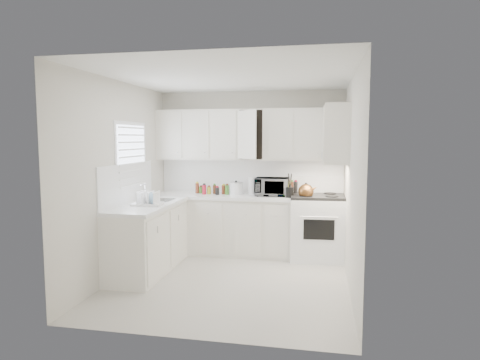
% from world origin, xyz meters
% --- Properties ---
extents(floor, '(3.20, 3.20, 0.00)m').
position_xyz_m(floor, '(0.00, 0.00, 0.00)').
color(floor, beige).
rests_on(floor, ground).
extents(ceiling, '(3.20, 3.20, 0.00)m').
position_xyz_m(ceiling, '(0.00, 0.00, 2.60)').
color(ceiling, white).
rests_on(ceiling, ground).
extents(wall_back, '(3.00, 0.00, 3.00)m').
position_xyz_m(wall_back, '(0.00, 1.60, 1.30)').
color(wall_back, beige).
rests_on(wall_back, ground).
extents(wall_front, '(3.00, 0.00, 3.00)m').
position_xyz_m(wall_front, '(0.00, -1.60, 1.30)').
color(wall_front, beige).
rests_on(wall_front, ground).
extents(wall_left, '(0.00, 3.20, 3.20)m').
position_xyz_m(wall_left, '(-1.50, 0.00, 1.30)').
color(wall_left, beige).
rests_on(wall_left, ground).
extents(wall_right, '(0.00, 3.20, 3.20)m').
position_xyz_m(wall_right, '(1.50, 0.00, 1.30)').
color(wall_right, beige).
rests_on(wall_right, ground).
extents(window_blinds, '(0.06, 0.96, 1.06)m').
position_xyz_m(window_blinds, '(-1.48, 0.35, 1.55)').
color(window_blinds, white).
rests_on(window_blinds, wall_left).
extents(lower_cabinets_back, '(2.22, 0.60, 0.90)m').
position_xyz_m(lower_cabinets_back, '(-0.39, 1.30, 0.45)').
color(lower_cabinets_back, beige).
rests_on(lower_cabinets_back, floor).
extents(lower_cabinets_left, '(0.60, 1.60, 0.90)m').
position_xyz_m(lower_cabinets_left, '(-1.20, 0.20, 0.45)').
color(lower_cabinets_left, beige).
rests_on(lower_cabinets_left, floor).
extents(countertop_back, '(2.24, 0.64, 0.05)m').
position_xyz_m(countertop_back, '(-0.39, 1.29, 0.93)').
color(countertop_back, silver).
rests_on(countertop_back, lower_cabinets_back).
extents(countertop_left, '(0.64, 1.62, 0.05)m').
position_xyz_m(countertop_left, '(-1.19, 0.20, 0.93)').
color(countertop_left, silver).
rests_on(countertop_left, lower_cabinets_left).
extents(backsplash_back, '(2.98, 0.02, 0.55)m').
position_xyz_m(backsplash_back, '(0.00, 1.59, 1.23)').
color(backsplash_back, white).
rests_on(backsplash_back, wall_back).
extents(backsplash_left, '(0.02, 1.60, 0.55)m').
position_xyz_m(backsplash_left, '(-1.49, 0.20, 1.23)').
color(backsplash_left, white).
rests_on(backsplash_left, wall_left).
extents(upper_cabinets_back, '(3.00, 0.33, 0.80)m').
position_xyz_m(upper_cabinets_back, '(0.00, 1.44, 1.50)').
color(upper_cabinets_back, beige).
rests_on(upper_cabinets_back, wall_back).
extents(upper_cabinets_right, '(0.33, 0.90, 0.80)m').
position_xyz_m(upper_cabinets_right, '(1.33, 0.82, 1.50)').
color(upper_cabinets_right, beige).
rests_on(upper_cabinets_right, wall_right).
extents(sink, '(0.42, 0.38, 0.30)m').
position_xyz_m(sink, '(-1.19, 0.55, 1.07)').
color(sink, gray).
rests_on(sink, countertop_left).
extents(stove, '(0.86, 0.72, 1.26)m').
position_xyz_m(stove, '(1.10, 1.26, 0.63)').
color(stove, white).
rests_on(stove, floor).
extents(tea_kettle, '(0.29, 0.24, 0.26)m').
position_xyz_m(tea_kettle, '(0.92, 1.10, 1.07)').
color(tea_kettle, brown).
rests_on(tea_kettle, stove).
extents(frying_pan, '(0.44, 0.56, 0.04)m').
position_xyz_m(frying_pan, '(1.28, 1.42, 0.97)').
color(frying_pan, black).
rests_on(frying_pan, stove).
extents(microwave, '(0.51, 0.29, 0.34)m').
position_xyz_m(microwave, '(0.39, 1.31, 1.12)').
color(microwave, gray).
rests_on(microwave, countertop_back).
extents(rice_cooker, '(0.23, 0.23, 0.22)m').
position_xyz_m(rice_cooker, '(-0.19, 1.37, 1.06)').
color(rice_cooker, white).
rests_on(rice_cooker, countertop_back).
extents(paper_towel, '(0.12, 0.12, 0.27)m').
position_xyz_m(paper_towel, '(0.05, 1.43, 1.08)').
color(paper_towel, white).
rests_on(paper_towel, countertop_back).
extents(utensil_crock, '(0.16, 0.16, 0.38)m').
position_xyz_m(utensil_crock, '(0.68, 1.16, 1.14)').
color(utensil_crock, black).
rests_on(utensil_crock, countertop_back).
extents(dish_rack, '(0.41, 0.32, 0.21)m').
position_xyz_m(dish_rack, '(-1.15, 0.08, 1.06)').
color(dish_rack, white).
rests_on(dish_rack, countertop_left).
extents(spice_left_0, '(0.06, 0.06, 0.13)m').
position_xyz_m(spice_left_0, '(-0.85, 1.42, 1.02)').
color(spice_left_0, brown).
rests_on(spice_left_0, countertop_back).
extents(spice_left_1, '(0.06, 0.06, 0.13)m').
position_xyz_m(spice_left_1, '(-0.78, 1.33, 1.02)').
color(spice_left_1, '#3A7527').
rests_on(spice_left_1, countertop_back).
extents(spice_left_2, '(0.06, 0.06, 0.13)m').
position_xyz_m(spice_left_2, '(-0.70, 1.42, 1.02)').
color(spice_left_2, '#B3172D').
rests_on(spice_left_2, countertop_back).
extents(spice_left_3, '(0.06, 0.06, 0.13)m').
position_xyz_m(spice_left_3, '(-0.62, 1.33, 1.02)').
color(spice_left_3, gold).
rests_on(spice_left_3, countertop_back).
extents(spice_left_4, '(0.06, 0.06, 0.13)m').
position_xyz_m(spice_left_4, '(-0.55, 1.42, 1.02)').
color(spice_left_4, '#542B18').
rests_on(spice_left_4, countertop_back).
extents(spice_left_5, '(0.06, 0.06, 0.13)m').
position_xyz_m(spice_left_5, '(-0.47, 1.33, 1.02)').
color(spice_left_5, black).
rests_on(spice_left_5, countertop_back).
extents(spice_left_6, '(0.06, 0.06, 0.13)m').
position_xyz_m(spice_left_6, '(-0.40, 1.42, 1.02)').
color(spice_left_6, brown).
rests_on(spice_left_6, countertop_back).
extents(spice_left_7, '(0.06, 0.06, 0.13)m').
position_xyz_m(spice_left_7, '(-0.32, 1.33, 1.02)').
color(spice_left_7, '#3A7527').
rests_on(spice_left_7, countertop_back).
extents(sauce_right_0, '(0.06, 0.06, 0.19)m').
position_xyz_m(sauce_right_0, '(0.58, 1.46, 1.05)').
color(sauce_right_0, '#B3172D').
rests_on(sauce_right_0, countertop_back).
extents(sauce_right_1, '(0.06, 0.06, 0.19)m').
position_xyz_m(sauce_right_1, '(0.64, 1.40, 1.05)').
color(sauce_right_1, gold).
rests_on(sauce_right_1, countertop_back).
extents(sauce_right_2, '(0.06, 0.06, 0.19)m').
position_xyz_m(sauce_right_2, '(0.69, 1.46, 1.05)').
color(sauce_right_2, '#542B18').
rests_on(sauce_right_2, countertop_back).
extents(sauce_right_3, '(0.06, 0.06, 0.19)m').
position_xyz_m(sauce_right_3, '(0.74, 1.40, 1.05)').
color(sauce_right_3, black).
rests_on(sauce_right_3, countertop_back).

